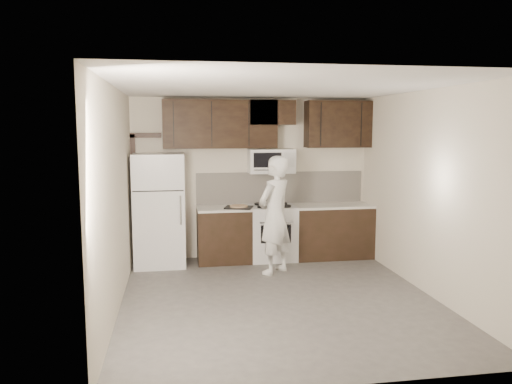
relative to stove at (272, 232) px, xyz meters
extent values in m
plane|color=#4E4B49|center=(-0.30, -1.94, -0.46)|extent=(4.50, 4.50, 0.00)
plane|color=beige|center=(-0.30, 0.31, 0.89)|extent=(4.00, 0.00, 4.00)
plane|color=white|center=(-0.30, -1.94, 2.24)|extent=(4.50, 4.50, 0.00)
cube|color=black|center=(-0.81, 0.00, -0.03)|extent=(0.87, 0.62, 0.87)
cube|color=black|center=(1.04, 0.00, -0.03)|extent=(1.32, 0.62, 0.87)
cube|color=white|center=(-0.81, 0.00, 0.43)|extent=(0.87, 0.64, 0.04)
cube|color=white|center=(1.04, 0.00, 0.43)|extent=(1.32, 0.64, 0.04)
cube|color=silver|center=(0.00, 0.00, -0.02)|extent=(0.76, 0.62, 0.89)
cube|color=silver|center=(0.00, 0.00, 0.44)|extent=(0.76, 0.62, 0.02)
cube|color=black|center=(0.00, -0.30, 0.04)|extent=(0.50, 0.01, 0.30)
cylinder|color=silver|center=(0.00, -0.34, 0.24)|extent=(0.55, 0.02, 0.02)
cylinder|color=black|center=(-0.18, -0.15, 0.46)|extent=(0.20, 0.20, 0.03)
cylinder|color=black|center=(0.18, -0.15, 0.46)|extent=(0.20, 0.20, 0.03)
cylinder|color=black|center=(-0.18, 0.15, 0.46)|extent=(0.20, 0.20, 0.03)
cylinder|color=black|center=(0.18, 0.15, 0.46)|extent=(0.20, 0.20, 0.03)
cube|color=beige|center=(0.20, 0.30, 0.72)|extent=(2.90, 0.02, 0.54)
cube|color=black|center=(-0.85, 0.14, 1.80)|extent=(1.85, 0.35, 0.78)
cube|color=black|center=(1.15, 0.14, 1.80)|extent=(1.10, 0.35, 0.78)
cube|color=black|center=(0.00, 0.14, 1.99)|extent=(0.76, 0.35, 0.40)
cube|color=silver|center=(0.00, 0.12, 1.19)|extent=(0.76, 0.38, 0.40)
cube|color=black|center=(-0.10, -0.07, 1.22)|extent=(0.46, 0.01, 0.24)
cube|color=silver|center=(0.26, -0.07, 1.22)|extent=(0.18, 0.01, 0.24)
cylinder|color=silver|center=(-0.10, -0.10, 1.06)|extent=(0.46, 0.02, 0.02)
cube|color=silver|center=(-1.85, -0.05, 0.44)|extent=(0.80, 0.72, 1.80)
cube|color=black|center=(-1.85, -0.41, 0.79)|extent=(0.77, 0.01, 0.02)
cylinder|color=silver|center=(-1.52, -0.44, 0.49)|extent=(0.03, 0.03, 0.45)
cube|color=black|center=(-2.26, 0.27, 0.59)|extent=(0.08, 0.08, 2.10)
cube|color=black|center=(-2.05, 0.27, 1.62)|extent=(0.50, 0.08, 0.08)
cylinder|color=silver|center=(-0.18, -0.15, 0.51)|extent=(0.15, 0.15, 0.12)
sphere|color=black|center=(-0.18, -0.15, 0.58)|extent=(0.03, 0.03, 0.03)
cylinder|color=black|center=(-0.07, -0.10, 0.53)|extent=(0.14, 0.08, 0.02)
cube|color=black|center=(-0.58, -0.14, 0.46)|extent=(0.51, 0.44, 0.02)
cylinder|color=beige|center=(-0.58, -0.14, 0.48)|extent=(0.37, 0.37, 0.02)
imported|color=white|center=(-0.12, -0.78, 0.43)|extent=(0.77, 0.76, 1.79)
camera|label=1|loc=(-1.60, -8.05, 1.74)|focal=35.00mm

